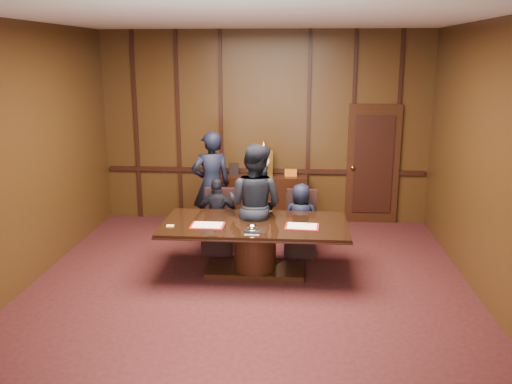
{
  "coord_description": "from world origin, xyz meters",
  "views": [
    {
      "loc": [
        0.62,
        -6.42,
        3.07
      ],
      "look_at": [
        0.0,
        1.45,
        1.05
      ],
      "focal_mm": 38.0,
      "sensor_mm": 36.0,
      "label": 1
    }
  ],
  "objects_px": {
    "sideboard": "(264,197)",
    "witness_right": "(255,205)",
    "witness_left": "(211,185)",
    "signatory_left": "(218,216)",
    "signatory_right": "(301,220)",
    "conference_table": "(255,240)"
  },
  "relations": [
    {
      "from": "sideboard",
      "to": "witness_right",
      "type": "distance_m",
      "value": 2.1
    },
    {
      "from": "signatory_left",
      "to": "witness_left",
      "type": "height_order",
      "value": "witness_left"
    },
    {
      "from": "sideboard",
      "to": "witness_left",
      "type": "relative_size",
      "value": 0.87
    },
    {
      "from": "signatory_left",
      "to": "sideboard",
      "type": "bearing_deg",
      "value": -111.37
    },
    {
      "from": "signatory_left",
      "to": "witness_left",
      "type": "xyz_separation_m",
      "value": [
        -0.21,
        0.76,
        0.31
      ]
    },
    {
      "from": "signatory_left",
      "to": "witness_right",
      "type": "bearing_deg",
      "value": 144.85
    },
    {
      "from": "sideboard",
      "to": "witness_right",
      "type": "height_order",
      "value": "witness_right"
    },
    {
      "from": "signatory_right",
      "to": "witness_right",
      "type": "xyz_separation_m",
      "value": [
        -0.68,
        -0.42,
        0.34
      ]
    },
    {
      "from": "signatory_right",
      "to": "signatory_left",
      "type": "bearing_deg",
      "value": 5.32
    },
    {
      "from": "witness_left",
      "to": "witness_right",
      "type": "bearing_deg",
      "value": 102.83
    },
    {
      "from": "conference_table",
      "to": "signatory_right",
      "type": "xyz_separation_m",
      "value": [
        0.65,
        0.8,
        0.06
      ]
    },
    {
      "from": "sideboard",
      "to": "witness_right",
      "type": "xyz_separation_m",
      "value": [
        0.0,
        -2.05,
        0.43
      ]
    },
    {
      "from": "sideboard",
      "to": "conference_table",
      "type": "distance_m",
      "value": 2.43
    },
    {
      "from": "sideboard",
      "to": "witness_left",
      "type": "xyz_separation_m",
      "value": [
        -0.83,
        -0.86,
        0.43
      ]
    },
    {
      "from": "witness_right",
      "to": "signatory_right",
      "type": "bearing_deg",
      "value": -124.4
    },
    {
      "from": "witness_left",
      "to": "signatory_right",
      "type": "bearing_deg",
      "value": 131.02
    },
    {
      "from": "conference_table",
      "to": "signatory_right",
      "type": "bearing_deg",
      "value": 50.91
    },
    {
      "from": "signatory_right",
      "to": "witness_left",
      "type": "height_order",
      "value": "witness_left"
    },
    {
      "from": "conference_table",
      "to": "signatory_left",
      "type": "bearing_deg",
      "value": 129.09
    },
    {
      "from": "signatory_right",
      "to": "witness_right",
      "type": "height_order",
      "value": "witness_right"
    },
    {
      "from": "signatory_right",
      "to": "witness_left",
      "type": "distance_m",
      "value": 1.73
    },
    {
      "from": "witness_right",
      "to": "witness_left",
      "type": "bearing_deg",
      "value": -31.28
    }
  ]
}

